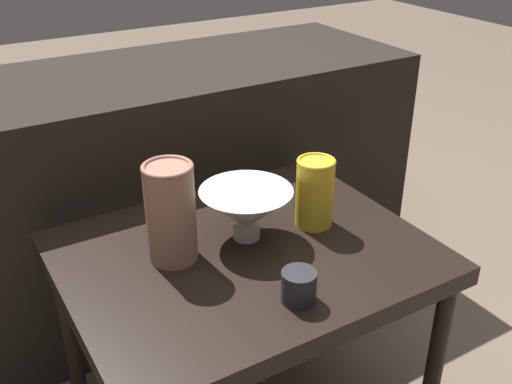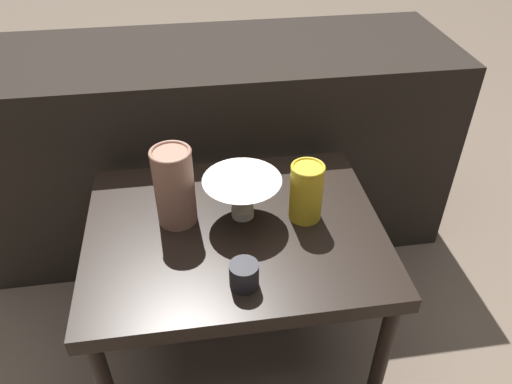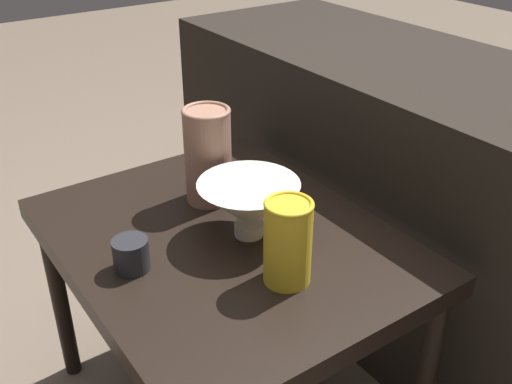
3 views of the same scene
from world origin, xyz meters
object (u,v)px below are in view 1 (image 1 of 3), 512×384
at_px(cup, 300,286).
at_px(vase_textured_left, 171,212).
at_px(bowl, 246,210).
at_px(vase_colorful_right, 315,192).

bearing_deg(cup, vase_textured_left, 120.04).
relative_size(bowl, vase_colorful_right, 1.26).
xyz_separation_m(bowl, cup, (-0.02, -0.22, -0.04)).
bearing_deg(bowl, vase_textured_left, 176.79).
height_order(vase_textured_left, vase_colorful_right, vase_textured_left).
xyz_separation_m(vase_textured_left, vase_colorful_right, (0.30, -0.03, -0.02)).
bearing_deg(cup, vase_colorful_right, 49.12).
height_order(bowl, cup, bowl).
bearing_deg(vase_textured_left, vase_colorful_right, -6.39).
bearing_deg(cup, bowl, 84.29).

